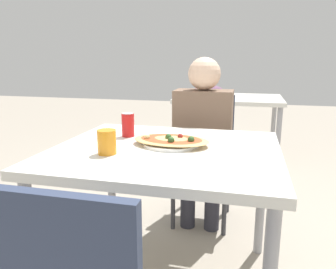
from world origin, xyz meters
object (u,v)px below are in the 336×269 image
at_px(chair_far_seated, 204,151).
at_px(drink_glass, 107,142).
at_px(dining_table, 166,163).
at_px(soda_can, 128,125).
at_px(pizza_main, 171,141).
at_px(person_seated, 203,130).

bearing_deg(chair_far_seated, drink_glass, 72.19).
distance_m(dining_table, chair_far_seated, 0.81).
distance_m(dining_table, soda_can, 0.33).
bearing_deg(pizza_main, drink_glass, -138.52).
bearing_deg(dining_table, pizza_main, 76.04).
distance_m(dining_table, pizza_main, 0.11).
height_order(dining_table, chair_far_seated, chair_far_seated).
bearing_deg(chair_far_seated, soda_can, 61.82).
distance_m(chair_far_seated, soda_can, 0.76).
xyz_separation_m(chair_far_seated, pizza_main, (-0.07, -0.74, 0.25)).
xyz_separation_m(soda_can, drink_glass, (0.03, -0.33, -0.01)).
bearing_deg(soda_can, chair_far_seated, 61.82).
bearing_deg(dining_table, soda_can, 145.39).
relative_size(pizza_main, drink_glass, 3.65).
bearing_deg(soda_can, dining_table, -34.61).
relative_size(soda_can, drink_glass, 1.18).
height_order(chair_far_seated, drink_glass, chair_far_seated).
xyz_separation_m(dining_table, pizza_main, (0.01, 0.05, 0.10)).
xyz_separation_m(chair_far_seated, drink_glass, (-0.30, -0.94, 0.29)).
distance_m(chair_far_seated, pizza_main, 0.78).
bearing_deg(dining_table, person_seated, 83.27).
relative_size(dining_table, soda_can, 8.29).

